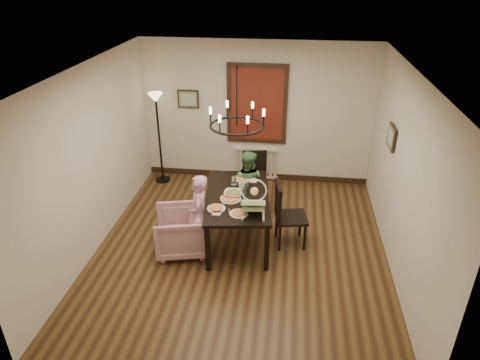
% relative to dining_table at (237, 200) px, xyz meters
% --- Properties ---
extents(room_shell, '(4.51, 5.00, 2.81)m').
position_rel_dining_table_xyz_m(room_shell, '(0.10, 0.09, 0.68)').
color(room_shell, brown).
rests_on(room_shell, ground).
extents(dining_table, '(1.19, 1.84, 0.81)m').
position_rel_dining_table_xyz_m(dining_table, '(0.00, 0.00, 0.00)').
color(dining_table, black).
rests_on(dining_table, room_shell).
extents(chair_far, '(0.51, 0.51, 1.01)m').
position_rel_dining_table_xyz_m(chair_far, '(0.18, 1.13, -0.22)').
color(chair_far, black).
rests_on(chair_far, room_shell).
extents(chair_right, '(0.55, 0.55, 1.08)m').
position_rel_dining_table_xyz_m(chair_right, '(0.85, -0.02, -0.18)').
color(chair_right, black).
rests_on(chair_right, room_shell).
extents(armchair, '(0.93, 0.92, 0.71)m').
position_rel_dining_table_xyz_m(armchair, '(-0.82, -0.43, -0.37)').
color(armchair, '#D4A2A5').
rests_on(armchair, room_shell).
extents(elderly_woman, '(0.31, 0.42, 1.06)m').
position_rel_dining_table_xyz_m(elderly_woman, '(-0.54, -0.36, -0.19)').
color(elderly_woman, '#CC90AE').
rests_on(elderly_woman, room_shell).
extents(seated_man, '(0.57, 0.49, 1.03)m').
position_rel_dining_table_xyz_m(seated_man, '(0.08, 0.72, -0.21)').
color(seated_man, '#497C4A').
rests_on(seated_man, room_shell).
extents(baby_bouncer, '(0.44, 0.58, 0.36)m').
position_rel_dining_table_xyz_m(baby_bouncer, '(0.30, -0.47, 0.26)').
color(baby_bouncer, '#B1CB8C').
rests_on(baby_bouncer, dining_table).
extents(salad_bowl, '(0.34, 0.34, 0.08)m').
position_rel_dining_table_xyz_m(salad_bowl, '(-0.06, -0.03, 0.13)').
color(salad_bowl, white).
rests_on(salad_bowl, dining_table).
extents(pizza_platter, '(0.32, 0.32, 0.04)m').
position_rel_dining_table_xyz_m(pizza_platter, '(-0.08, -0.14, 0.11)').
color(pizza_platter, tan).
rests_on(pizza_platter, dining_table).
extents(drinking_glass, '(0.06, 0.06, 0.13)m').
position_rel_dining_table_xyz_m(drinking_glass, '(0.10, 0.05, 0.15)').
color(drinking_glass, silver).
rests_on(drinking_glass, dining_table).
extents(window_blinds, '(1.00, 0.03, 1.40)m').
position_rel_dining_table_xyz_m(window_blinds, '(0.10, 2.18, 0.88)').
color(window_blinds, maroon).
rests_on(window_blinds, room_shell).
extents(radiator, '(0.92, 0.12, 0.62)m').
position_rel_dining_table_xyz_m(radiator, '(0.10, 2.20, -0.37)').
color(radiator, silver).
rests_on(radiator, room_shell).
extents(picture_back, '(0.42, 0.03, 0.36)m').
position_rel_dining_table_xyz_m(picture_back, '(-1.25, 2.19, 0.93)').
color(picture_back, black).
rests_on(picture_back, room_shell).
extents(picture_right, '(0.03, 0.42, 0.36)m').
position_rel_dining_table_xyz_m(picture_right, '(2.31, 0.62, 0.93)').
color(picture_right, black).
rests_on(picture_right, room_shell).
extents(floor_lamp, '(0.30, 0.30, 1.80)m').
position_rel_dining_table_xyz_m(floor_lamp, '(-1.80, 1.87, 0.18)').
color(floor_lamp, black).
rests_on(floor_lamp, room_shell).
extents(chandelier, '(0.80, 0.80, 0.04)m').
position_rel_dining_table_xyz_m(chandelier, '(0.00, 0.00, 1.23)').
color(chandelier, black).
rests_on(chandelier, room_shell).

